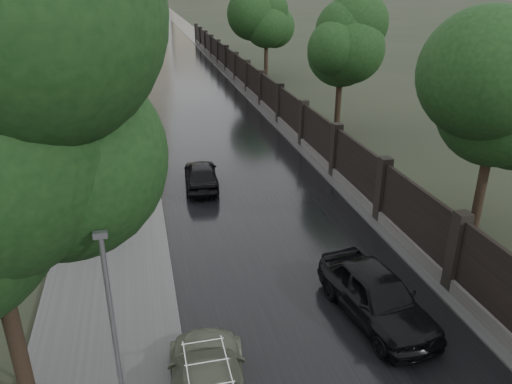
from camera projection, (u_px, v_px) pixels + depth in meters
name	position (u px, v px, depth m)	size (l,w,h in m)	color
road	(143.00, 3.00, 179.97)	(8.00, 420.00, 0.02)	black
sidewalk_left	(126.00, 3.00, 178.67)	(4.00, 420.00, 0.16)	#2D2D2D
verge_right	(158.00, 3.00, 181.12)	(3.00, 420.00, 0.08)	#2D2D2D
fence_right	(256.00, 87.00, 39.62)	(0.45, 75.72, 2.70)	#383533
tree_left_far	(80.00, 39.00, 33.47)	(4.25, 4.25, 7.39)	black
tree_right_a	(497.00, 109.00, 17.24)	(4.08, 4.08, 7.01)	black
tree_right_b	(341.00, 53.00, 29.73)	(4.08, 4.08, 7.01)	black
tree_right_c	(266.00, 25.00, 45.79)	(4.08, 4.08, 7.01)	black
lamp_post	(116.00, 343.00, 9.63)	(0.25, 0.12, 5.11)	#59595E
traffic_light	(142.00, 95.00, 30.92)	(0.16, 0.32, 4.00)	#59595E
hatchback_left	(201.00, 174.00, 23.33)	(1.52, 3.77, 1.28)	black
car_right_near	(377.00, 295.00, 14.30)	(1.81, 4.51, 1.54)	black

